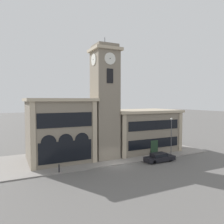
{
  "coord_description": "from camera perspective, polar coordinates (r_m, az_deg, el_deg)",
  "views": [
    {
      "loc": [
        -14.42,
        -27.69,
        9.51
      ],
      "look_at": [
        0.36,
        2.48,
        7.66
      ],
      "focal_mm": 35.0,
      "sensor_mm": 36.0,
      "label": 1
    }
  ],
  "objects": [
    {
      "name": "bollard",
      "position": [
        29.93,
        -13.66,
        -14.12
      ],
      "size": [
        0.18,
        0.18,
        1.06
      ],
      "color": "black",
      "rests_on": "sidewalk_kerb"
    },
    {
      "name": "sidewalk_kerb",
      "position": [
        38.06,
        -3.04,
        -11.2
      ],
      "size": [
        37.31,
        12.49,
        0.15
      ],
      "color": "gray",
      "rests_on": "ground_plane"
    },
    {
      "name": "town_hall_right_wing",
      "position": [
        41.46,
        7.63,
        -4.7
      ],
      "size": [
        13.19,
        8.72,
        7.67
      ],
      "color": "gray",
      "rests_on": "ground_plane"
    },
    {
      "name": "street_lamp",
      "position": [
        37.75,
        15.23,
        -4.9
      ],
      "size": [
        0.36,
        0.36,
        6.4
      ],
      "color": "#4C4C51",
      "rests_on": "sidewalk_kerb"
    },
    {
      "name": "town_hall_left_wing",
      "position": [
        35.26,
        -13.58,
        -4.43
      ],
      "size": [
        10.14,
        8.72,
        9.77
      ],
      "color": "gray",
      "rests_on": "ground_plane"
    },
    {
      "name": "clock_tower",
      "position": [
        35.13,
        -1.87,
        2.61
      ],
      "size": [
        4.44,
        4.44,
        19.43
      ],
      "color": "gray",
      "rests_on": "ground_plane"
    },
    {
      "name": "parked_car_near",
      "position": [
        35.06,
        12.24,
        -11.46
      ],
      "size": [
        4.93,
        1.79,
        1.35
      ],
      "rotation": [
        0.0,
        0.0,
        -0.02
      ],
      "color": "black",
      "rests_on": "ground_plane"
    },
    {
      "name": "ground_plane",
      "position": [
        32.63,
        1.39,
        -13.79
      ],
      "size": [
        300.0,
        300.0,
        0.0
      ],
      "primitive_type": "plane",
      "color": "#605E5B"
    }
  ]
}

